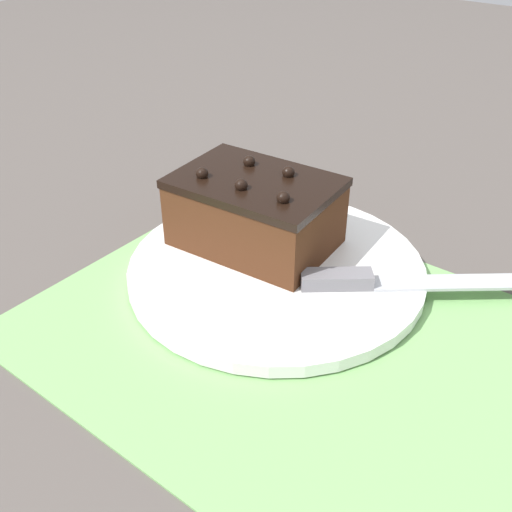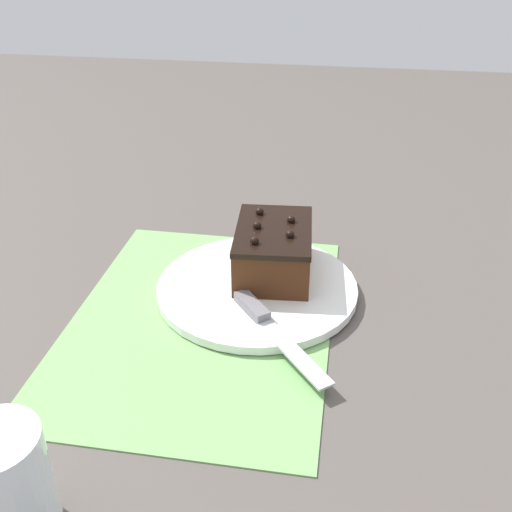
% 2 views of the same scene
% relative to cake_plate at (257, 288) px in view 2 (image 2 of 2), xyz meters
% --- Properties ---
extents(ground_plane, '(3.00, 3.00, 0.00)m').
position_rel_cake_plate_xyz_m(ground_plane, '(-0.07, 0.06, -0.01)').
color(ground_plane, '#544C47').
extents(placemat_woven, '(0.46, 0.34, 0.00)m').
position_rel_cake_plate_xyz_m(placemat_woven, '(-0.07, 0.06, -0.01)').
color(placemat_woven, '#7AB266').
rests_on(placemat_woven, ground_plane).
extents(cake_plate, '(0.28, 0.28, 0.01)m').
position_rel_cake_plate_xyz_m(cake_plate, '(0.00, 0.00, 0.00)').
color(cake_plate, white).
rests_on(cake_plate, placemat_woven).
extents(chocolate_cake, '(0.16, 0.12, 0.08)m').
position_rel_cake_plate_xyz_m(chocolate_cake, '(0.04, -0.02, 0.04)').
color(chocolate_cake, '#472614').
rests_on(chocolate_cake, cake_plate).
extents(serving_knife, '(0.17, 0.14, 0.01)m').
position_rel_cake_plate_xyz_m(serving_knife, '(-0.09, -0.02, 0.01)').
color(serving_knife, slate).
rests_on(serving_knife, cake_plate).
extents(drinking_glass, '(0.08, 0.08, 0.12)m').
position_rel_cake_plate_xyz_m(drinking_glass, '(-0.40, 0.14, 0.05)').
color(drinking_glass, white).
rests_on(drinking_glass, ground_plane).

